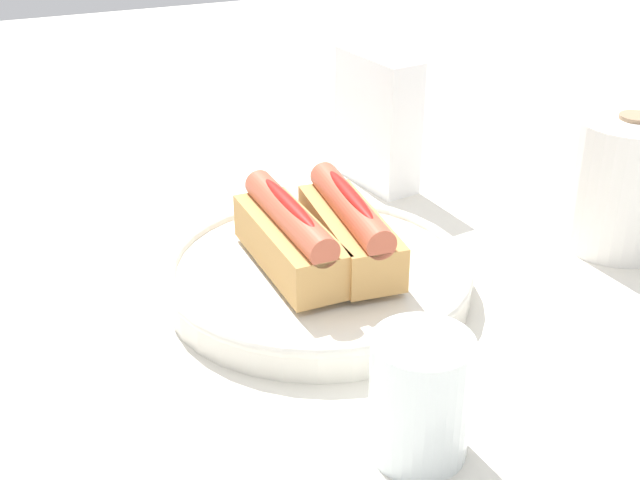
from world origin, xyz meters
name	(u,v)px	position (x,y,z in m)	size (l,w,h in m)	color
ground_plane	(315,288)	(0.00, 0.00, 0.00)	(2.40, 2.40, 0.00)	silver
serving_bowl	(320,275)	(0.01, 0.00, 0.02)	(0.27, 0.27, 0.03)	silver
hotdog_front	(290,236)	(0.01, -0.03, 0.06)	(0.15, 0.05, 0.06)	tan
hotdog_back	(350,228)	(0.01, 0.03, 0.06)	(0.15, 0.06, 0.06)	tan
water_glass	(419,401)	(0.23, -0.02, 0.04)	(0.07, 0.07, 0.09)	white
paper_towel_roll	(624,183)	(0.03, 0.31, 0.07)	(0.11, 0.11, 0.13)	white
napkin_box	(377,120)	(-0.20, 0.16, 0.07)	(0.11, 0.04, 0.15)	white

